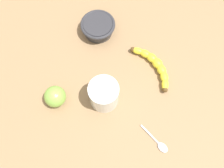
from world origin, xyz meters
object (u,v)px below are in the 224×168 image
object	(u,v)px
smoothie_glass	(104,95)
ceramic_bowl	(98,27)
teaspoon	(161,146)
banana	(155,65)
green_apple_fruit	(55,97)

from	to	relation	value
smoothie_glass	ceramic_bowl	world-z (taller)	smoothie_glass
teaspoon	banana	bearing A→B (deg)	138.41
banana	teaspoon	distance (cm)	26.75
green_apple_fruit	ceramic_bowl	bearing A→B (deg)	86.10
ceramic_bowl	teaspoon	distance (cm)	45.70
smoothie_glass	green_apple_fruit	bearing A→B (deg)	-156.71
banana	ceramic_bowl	size ratio (longest dim) A/B	1.39
green_apple_fruit	teaspoon	bearing A→B (deg)	-1.68
banana	smoothie_glass	size ratio (longest dim) A/B	1.71
green_apple_fruit	banana	bearing A→B (deg)	42.60
banana	green_apple_fruit	xyz separation A→B (cm)	(-25.47, -23.42, 1.85)
banana	teaspoon	xyz separation A→B (cm)	(10.71, -24.48, -1.21)
teaspoon	smoothie_glass	bearing A→B (deg)	-173.32
ceramic_bowl	banana	bearing A→B (deg)	-13.72
banana	ceramic_bowl	xyz separation A→B (cm)	(-23.48, 5.73, 1.35)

